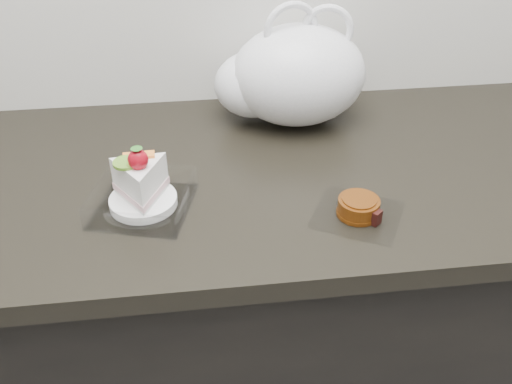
# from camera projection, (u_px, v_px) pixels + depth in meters

# --- Properties ---
(counter) EXTENTS (2.04, 0.64, 0.90)m
(counter) POSITION_uv_depth(u_px,v_px,m) (247.00, 325.00, 1.36)
(counter) COLOR black
(counter) RESTS_ON ground
(cake_tray) EXTENTS (0.20, 0.20, 0.13)m
(cake_tray) POSITION_uv_depth(u_px,v_px,m) (142.00, 191.00, 0.98)
(cake_tray) COLOR white
(cake_tray) RESTS_ON counter
(mooncake_wrap) EXTENTS (0.19, 0.19, 0.03)m
(mooncake_wrap) POSITION_uv_depth(u_px,v_px,m) (359.00, 209.00, 0.98)
(mooncake_wrap) COLOR white
(mooncake_wrap) RESTS_ON counter
(plastic_bag) EXTENTS (0.33, 0.23, 0.26)m
(plastic_bag) POSITION_uv_depth(u_px,v_px,m) (289.00, 76.00, 1.21)
(plastic_bag) COLOR white
(plastic_bag) RESTS_ON counter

